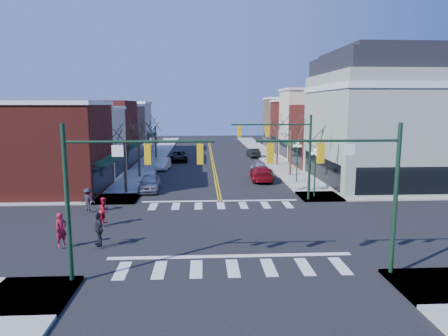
{
  "coord_description": "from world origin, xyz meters",
  "views": [
    {
      "loc": [
        -1.45,
        -24.81,
        7.98
      ],
      "look_at": [
        0.33,
        7.79,
        2.8
      ],
      "focal_mm": 32.0,
      "sensor_mm": 36.0,
      "label": 1
    }
  ],
  "objects": [
    {
      "name": "car_left_mid",
      "position": [
        -6.4,
        24.88,
        0.7
      ],
      "size": [
        1.76,
        4.33,
        1.4
      ],
      "primitive_type": "imported",
      "rotation": [
        0.0,
        0.0,
        -0.07
      ],
      "color": "silver",
      "rests_on": "ground"
    },
    {
      "name": "ground",
      "position": [
        0.0,
        0.0,
        0.0
      ],
      "size": [
        160.0,
        160.0,
        0.0
      ],
      "primitive_type": "plane",
      "color": "black",
      "rests_on": "ground"
    },
    {
      "name": "bldg_right_brick_a",
      "position": [
        15.5,
        25.75,
        4.0
      ],
      "size": [
        10.0,
        8.5,
        8.0
      ],
      "primitive_type": "cube",
      "color": "maroon",
      "rests_on": "ground"
    },
    {
      "name": "victorian_corner",
      "position": [
        16.5,
        14.5,
        6.66
      ],
      "size": [
        12.25,
        14.25,
        13.3
      ],
      "color": "#95A38D",
      "rests_on": "ground"
    },
    {
      "name": "bldg_right_tan",
      "position": [
        15.5,
        49.0,
        4.5
      ],
      "size": [
        10.0,
        8.0,
        9.0
      ],
      "primitive_type": "cube",
      "color": "#8A664C",
      "rests_on": "ground"
    },
    {
      "name": "car_left_near",
      "position": [
        -6.4,
        12.06,
        0.77
      ],
      "size": [
        1.96,
        4.58,
        1.54
      ],
      "primitive_type": "imported",
      "rotation": [
        0.0,
        0.0,
        0.03
      ],
      "color": "#A3A3A7",
      "rests_on": "ground"
    },
    {
      "name": "sidewalk_left",
      "position": [
        -8.75,
        20.0,
        0.07
      ],
      "size": [
        3.5,
        70.0,
        0.15
      ],
      "primitive_type": "cube",
      "color": "#9E9B93",
      "rests_on": "ground"
    },
    {
      "name": "traffic_mast_near_right",
      "position": [
        5.55,
        -7.4,
        4.71
      ],
      "size": [
        6.6,
        0.28,
        7.2
      ],
      "color": "#14331E",
      "rests_on": "ground"
    },
    {
      "name": "car_right_mid",
      "position": [
        5.43,
        22.86,
        0.66
      ],
      "size": [
        1.67,
        3.92,
        1.32
      ],
      "primitive_type": "imported",
      "rotation": [
        0.0,
        0.0,
        3.17
      ],
      "color": "#A5A5A9",
      "rests_on": "ground"
    },
    {
      "name": "pedestrian_dark_a",
      "position": [
        -7.3,
        -2.94,
        1.11
      ],
      "size": [
        0.98,
        1.21,
        1.92
      ],
      "primitive_type": "imported",
      "rotation": [
        0.0,
        0.0,
        -1.04
      ],
      "color": "black",
      "rests_on": "sidewalk_left"
    },
    {
      "name": "lamppost_midblock",
      "position": [
        8.2,
        15.0,
        2.96
      ],
      "size": [
        0.36,
        0.36,
        4.33
      ],
      "color": "#14331E",
      "rests_on": "ground"
    },
    {
      "name": "bldg_right_brick_b",
      "position": [
        15.5,
        41.0,
        4.25
      ],
      "size": [
        10.0,
        8.0,
        8.5
      ],
      "primitive_type": "cube",
      "color": "maroon",
      "rests_on": "ground"
    },
    {
      "name": "pedestrian_red_b",
      "position": [
        -7.97,
        1.23,
        1.05
      ],
      "size": [
        0.91,
        1.04,
        1.81
      ],
      "primitive_type": "imported",
      "rotation": [
        0.0,
        0.0,
        1.28
      ],
      "color": "red",
      "rests_on": "sidewalk_left"
    },
    {
      "name": "bldg_left_tan",
      "position": [
        -15.5,
        35.75,
        3.9
      ],
      "size": [
        10.0,
        7.5,
        7.8
      ],
      "primitive_type": "cube",
      "color": "#8A664C",
      "rests_on": "ground"
    },
    {
      "name": "tree_right_c",
      "position": [
        8.4,
        27.0,
        2.42
      ],
      "size": [
        0.24,
        0.24,
        4.83
      ],
      "primitive_type": "cylinder",
      "color": "#382B21",
      "rests_on": "ground"
    },
    {
      "name": "tree_left_b",
      "position": [
        -8.4,
        19.0,
        2.52
      ],
      "size": [
        0.24,
        0.24,
        5.04
      ],
      "primitive_type": "cylinder",
      "color": "#382B21",
      "rests_on": "ground"
    },
    {
      "name": "tree_left_c",
      "position": [
        -8.4,
        27.0,
        2.27
      ],
      "size": [
        0.24,
        0.24,
        4.55
      ],
      "primitive_type": "cylinder",
      "color": "#382B21",
      "rests_on": "ground"
    },
    {
      "name": "tree_right_b",
      "position": [
        8.4,
        19.0,
        2.59
      ],
      "size": [
        0.24,
        0.24,
        5.18
      ],
      "primitive_type": "cylinder",
      "color": "#382B21",
      "rests_on": "ground"
    },
    {
      "name": "sidewalk_right",
      "position": [
        8.75,
        20.0,
        0.07
      ],
      "size": [
        3.5,
        70.0,
        0.15
      ],
      "primitive_type": "cube",
      "color": "#9E9B93",
      "rests_on": "ground"
    },
    {
      "name": "bldg_right_stucco",
      "position": [
        15.5,
        33.5,
        5.0
      ],
      "size": [
        10.0,
        7.0,
        10.0
      ],
      "primitive_type": "cube",
      "color": "beige",
      "rests_on": "ground"
    },
    {
      "name": "bldg_left_stucco_b",
      "position": [
        -15.5,
        43.5,
        4.1
      ],
      "size": [
        10.0,
        8.0,
        8.2
      ],
      "primitive_type": "cube",
      "color": "beige",
      "rests_on": "ground"
    },
    {
      "name": "bldg_left_brick_a",
      "position": [
        -15.5,
        11.75,
        4.0
      ],
      "size": [
        10.0,
        8.5,
        8.0
      ],
      "primitive_type": "cube",
      "color": "maroon",
      "rests_on": "ground"
    },
    {
      "name": "tree_right_a",
      "position": [
        8.4,
        11.0,
        2.31
      ],
      "size": [
        0.24,
        0.24,
        4.62
      ],
      "primitive_type": "cylinder",
      "color": "#382B21",
      "rests_on": "ground"
    },
    {
      "name": "pedestrian_red_a",
      "position": [
        -9.37,
        -2.9,
        1.09
      ],
      "size": [
        0.77,
        0.82,
        1.89
      ],
      "primitive_type": "imported",
      "rotation": [
        0.0,
        0.0,
        0.94
      ],
      "color": "#AC122C",
      "rests_on": "sidewalk_left"
    },
    {
      "name": "pedestrian_dark_b",
      "position": [
        -10.0,
        4.7,
        1.01
      ],
      "size": [
        1.25,
        0.94,
        1.72
      ],
      "primitive_type": "imported",
      "rotation": [
        0.0,
        0.0,
        2.84
      ],
      "color": "black",
      "rests_on": "sidewalk_left"
    },
    {
      "name": "traffic_mast_near_left",
      "position": [
        -5.55,
        -7.4,
        4.71
      ],
      "size": [
        6.6,
        0.28,
        7.2
      ],
      "color": "#14331E",
      "rests_on": "ground"
    },
    {
      "name": "tree_left_a",
      "position": [
        -8.4,
        11.0,
        2.38
      ],
      "size": [
        0.24,
        0.24,
        4.76
      ],
      "primitive_type": "cylinder",
      "color": "#382B21",
      "rests_on": "ground"
    },
    {
      "name": "tree_right_d",
      "position": [
        8.4,
        35.0,
        2.48
      ],
      "size": [
        0.24,
        0.24,
        4.97
      ],
      "primitive_type": "cylinder",
      "color": "#382B21",
      "rests_on": "ground"
    },
    {
      "name": "lamppost_corner",
      "position": [
        8.2,
        8.5,
        2.96
      ],
      "size": [
        0.36,
        0.36,
        4.33
      ],
      "color": "#14331E",
      "rests_on": "ground"
    },
    {
      "name": "car_right_far",
      "position": [
        6.4,
        35.79,
        0.68
      ],
      "size": [
        1.84,
        4.26,
        1.36
      ],
      "primitive_type": "imported",
      "rotation": [
        0.0,
        0.0,
        3.24
      ],
      "color": "black",
      "rests_on": "ground"
    },
    {
      "name": "car_right_near",
      "position": [
        4.8,
        16.65,
        0.78
      ],
      "size": [
        2.47,
        5.51,
        1.57
      ],
      "primitive_type": "imported",
      "rotation": [
        0.0,
        0.0,
        3.09
      ],
      "color": "maroon",
      "rests_on": "ground"
    },
    {
      "name": "tree_left_d",
      "position": [
        -8.4,
        35.0,
        2.45
      ],
      "size": [
        0.24,
        0.24,
        4.9
      ],
      "primitive_type": "cylinder",
      "color": "#382B21",
      "rests_on": "ground"
    },
    {
      "name": "bldg_left_brick_b",
      "position": [
        -15.5,
        27.5,
        4.25
      ],
      "size": [
        10.0,
        9.0,
        8.5
      ],
      "primitive_type": "cube",
      "color": "maroon",
      "rests_on": "ground"
    },
    {
      "name": "traffic_mast_far_right",
      "position": [
        5.55,
        7.4,
        4.71
      ],
      "size": [
        6.6,
        0.28,
        7.2
      ],
      "color": "#14331E",
      "rests_on": "ground"
    },
    {
      "name": "bldg_left_stucco_a",
      "position": [
        -15.5,
        19.5,
        3.75
      ],
      "size": [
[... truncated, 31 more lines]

